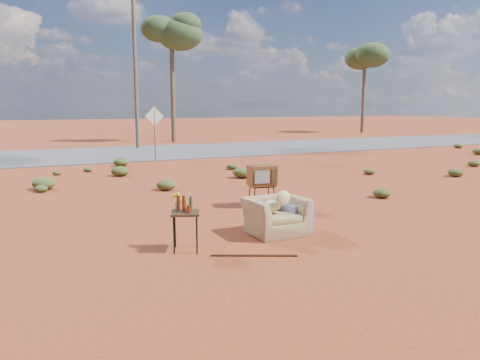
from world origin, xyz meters
name	(u,v)px	position (x,y,z in m)	size (l,w,h in m)	color
ground	(249,238)	(0.00, 0.00, 0.00)	(140.00, 140.00, 0.00)	#9A3C1E
highway	(107,154)	(0.00, 15.00, 0.02)	(140.00, 7.00, 0.04)	#565659
armchair	(279,211)	(0.62, 0.07, 0.40)	(1.18, 0.77, 0.86)	#957B51
tv_unit	(262,176)	(1.36, 2.15, 0.69)	(0.63, 0.54, 0.93)	black
side_table	(183,210)	(-1.22, -0.17, 0.65)	(0.55, 0.55, 0.89)	#372514
rusty_bar	(254,255)	(-0.36, -0.92, 0.02)	(0.04, 0.04, 1.32)	#4D2914
road_sign	(155,123)	(1.50, 12.00, 1.50)	(0.78, 0.06, 2.19)	brown
eucalyptus_center	(171,34)	(5.00, 21.00, 6.43)	(3.20, 3.20, 7.60)	brown
eucalyptus_right	(365,59)	(22.00, 24.00, 5.94)	(3.20, 3.20, 7.10)	brown
utility_pole_center	(135,67)	(2.00, 17.50, 4.15)	(1.40, 0.20, 8.00)	brown
scrub_patch	(142,191)	(-0.82, 4.41, 0.14)	(17.49, 8.07, 0.33)	#465525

